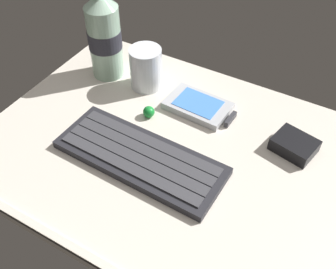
{
  "coord_description": "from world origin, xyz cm",
  "views": [
    {
      "loc": [
        23.01,
        -40.21,
        50.07
      ],
      "look_at": [
        0.0,
        0.0,
        3.0
      ],
      "focal_mm": 41.8,
      "sensor_mm": 36.0,
      "label": 1
    }
  ],
  "objects_px": {
    "water_bottle": "(104,35)",
    "juice_cup": "(146,70)",
    "handheld_device": "(201,107)",
    "trackball_mouse": "(149,112)",
    "charger_block": "(294,145)",
    "keyboard": "(140,157)"
  },
  "relations": [
    {
      "from": "water_bottle",
      "to": "juice_cup",
      "type": "bearing_deg",
      "value": 2.33
    },
    {
      "from": "handheld_device",
      "to": "trackball_mouse",
      "type": "bearing_deg",
      "value": -139.72
    },
    {
      "from": "handheld_device",
      "to": "water_bottle",
      "type": "bearing_deg",
      "value": 177.69
    },
    {
      "from": "handheld_device",
      "to": "trackball_mouse",
      "type": "height_order",
      "value": "trackball_mouse"
    },
    {
      "from": "handheld_device",
      "to": "water_bottle",
      "type": "relative_size",
      "value": 0.63
    },
    {
      "from": "water_bottle",
      "to": "trackball_mouse",
      "type": "distance_m",
      "value": 0.18
    },
    {
      "from": "juice_cup",
      "to": "charger_block",
      "type": "distance_m",
      "value": 0.32
    },
    {
      "from": "handheld_device",
      "to": "juice_cup",
      "type": "height_order",
      "value": "juice_cup"
    },
    {
      "from": "juice_cup",
      "to": "trackball_mouse",
      "type": "xyz_separation_m",
      "value": [
        0.05,
        -0.08,
        -0.03
      ]
    },
    {
      "from": "keyboard",
      "to": "water_bottle",
      "type": "distance_m",
      "value": 0.27
    },
    {
      "from": "water_bottle",
      "to": "trackball_mouse",
      "type": "relative_size",
      "value": 9.45
    },
    {
      "from": "keyboard",
      "to": "handheld_device",
      "type": "xyz_separation_m",
      "value": [
        0.03,
        0.17,
        -0.0
      ]
    },
    {
      "from": "handheld_device",
      "to": "trackball_mouse",
      "type": "xyz_separation_m",
      "value": [
        -0.08,
        -0.06,
        0.0
      ]
    },
    {
      "from": "keyboard",
      "to": "juice_cup",
      "type": "bearing_deg",
      "value": 118.94
    },
    {
      "from": "handheld_device",
      "to": "juice_cup",
      "type": "relative_size",
      "value": 1.54
    },
    {
      "from": "water_bottle",
      "to": "charger_block",
      "type": "bearing_deg",
      "value": -3.28
    },
    {
      "from": "juice_cup",
      "to": "keyboard",
      "type": "bearing_deg",
      "value": -61.06
    },
    {
      "from": "charger_block",
      "to": "juice_cup",
      "type": "bearing_deg",
      "value": 175.09
    },
    {
      "from": "water_bottle",
      "to": "charger_block",
      "type": "xyz_separation_m",
      "value": [
        0.41,
        -0.02,
        -0.08
      ]
    },
    {
      "from": "trackball_mouse",
      "to": "water_bottle",
      "type": "bearing_deg",
      "value": 153.04
    },
    {
      "from": "handheld_device",
      "to": "charger_block",
      "type": "relative_size",
      "value": 1.87
    },
    {
      "from": "keyboard",
      "to": "trackball_mouse",
      "type": "bearing_deg",
      "value": 114.14
    }
  ]
}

